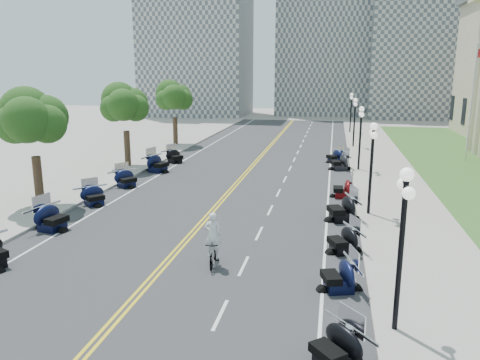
# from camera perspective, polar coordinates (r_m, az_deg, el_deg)

# --- Properties ---
(ground) EXTENTS (160.00, 160.00, 0.00)m
(ground) POSITION_cam_1_polar(r_m,az_deg,el_deg) (23.63, -5.38, -6.00)
(ground) COLOR gray
(road) EXTENTS (16.00, 90.00, 0.01)m
(road) POSITION_cam_1_polar(r_m,az_deg,el_deg) (32.95, -0.41, -0.44)
(road) COLOR #333335
(road) RESTS_ON ground
(centerline_yellow_a) EXTENTS (0.12, 90.00, 0.00)m
(centerline_yellow_a) POSITION_cam_1_polar(r_m,az_deg,el_deg) (32.98, -0.62, -0.41)
(centerline_yellow_a) COLOR yellow
(centerline_yellow_a) RESTS_ON road
(centerline_yellow_b) EXTENTS (0.12, 90.00, 0.00)m
(centerline_yellow_b) POSITION_cam_1_polar(r_m,az_deg,el_deg) (32.93, -0.21, -0.43)
(centerline_yellow_b) COLOR yellow
(centerline_yellow_b) RESTS_ON road
(edge_line_north) EXTENTS (0.12, 90.00, 0.00)m
(edge_line_north) POSITION_cam_1_polar(r_m,az_deg,el_deg) (32.30, 10.78, -0.93)
(edge_line_north) COLOR white
(edge_line_north) RESTS_ON road
(edge_line_south) EXTENTS (0.12, 90.00, 0.00)m
(edge_line_south) POSITION_cam_1_polar(r_m,az_deg,el_deg) (34.79, -10.79, 0.07)
(edge_line_south) COLOR white
(edge_line_south) RESTS_ON road
(lane_dash_4) EXTENTS (0.12, 2.00, 0.00)m
(lane_dash_4) POSITION_cam_1_polar(r_m,az_deg,el_deg) (15.78, -2.42, -16.08)
(lane_dash_4) COLOR white
(lane_dash_4) RESTS_ON road
(lane_dash_5) EXTENTS (0.12, 2.00, 0.00)m
(lane_dash_5) POSITION_cam_1_polar(r_m,az_deg,el_deg) (19.28, 0.44, -10.41)
(lane_dash_5) COLOR white
(lane_dash_5) RESTS_ON road
(lane_dash_6) EXTENTS (0.12, 2.00, 0.00)m
(lane_dash_6) POSITION_cam_1_polar(r_m,az_deg,el_deg) (22.95, 2.35, -6.50)
(lane_dash_6) COLOR white
(lane_dash_6) RESTS_ON road
(lane_dash_7) EXTENTS (0.12, 2.00, 0.00)m
(lane_dash_7) POSITION_cam_1_polar(r_m,az_deg,el_deg) (26.72, 3.70, -3.68)
(lane_dash_7) COLOR white
(lane_dash_7) RESTS_ON road
(lane_dash_8) EXTENTS (0.12, 2.00, 0.00)m
(lane_dash_8) POSITION_cam_1_polar(r_m,az_deg,el_deg) (30.54, 4.71, -1.55)
(lane_dash_8) COLOR white
(lane_dash_8) RESTS_ON road
(lane_dash_9) EXTENTS (0.12, 2.00, 0.00)m
(lane_dash_9) POSITION_cam_1_polar(r_m,az_deg,el_deg) (34.41, 5.49, 0.10)
(lane_dash_9) COLOR white
(lane_dash_9) RESTS_ON road
(lane_dash_10) EXTENTS (0.12, 2.00, 0.00)m
(lane_dash_10) POSITION_cam_1_polar(r_m,az_deg,el_deg) (38.30, 6.12, 1.41)
(lane_dash_10) COLOR white
(lane_dash_10) RESTS_ON road
(lane_dash_11) EXTENTS (0.12, 2.00, 0.00)m
(lane_dash_11) POSITION_cam_1_polar(r_m,az_deg,el_deg) (42.21, 6.63, 2.48)
(lane_dash_11) COLOR white
(lane_dash_11) RESTS_ON road
(lane_dash_12) EXTENTS (0.12, 2.00, 0.00)m
(lane_dash_12) POSITION_cam_1_polar(r_m,az_deg,el_deg) (46.14, 7.05, 3.37)
(lane_dash_12) COLOR white
(lane_dash_12) RESTS_ON road
(lane_dash_13) EXTENTS (0.12, 2.00, 0.00)m
(lane_dash_13) POSITION_cam_1_polar(r_m,az_deg,el_deg) (50.08, 7.41, 4.12)
(lane_dash_13) COLOR white
(lane_dash_13) RESTS_ON road
(lane_dash_14) EXTENTS (0.12, 2.00, 0.00)m
(lane_dash_14) POSITION_cam_1_polar(r_m,az_deg,el_deg) (54.02, 7.71, 4.76)
(lane_dash_14) COLOR white
(lane_dash_14) RESTS_ON road
(lane_dash_15) EXTENTS (0.12, 2.00, 0.00)m
(lane_dash_15) POSITION_cam_1_polar(r_m,az_deg,el_deg) (57.98, 7.98, 5.32)
(lane_dash_15) COLOR white
(lane_dash_15) RESTS_ON road
(lane_dash_16) EXTENTS (0.12, 2.00, 0.00)m
(lane_dash_16) POSITION_cam_1_polar(r_m,az_deg,el_deg) (61.94, 8.21, 5.80)
(lane_dash_16) COLOR white
(lane_dash_16) RESTS_ON road
(lane_dash_17) EXTENTS (0.12, 2.00, 0.00)m
(lane_dash_17) POSITION_cam_1_polar(r_m,az_deg,el_deg) (65.91, 8.41, 6.22)
(lane_dash_17) COLOR white
(lane_dash_17) RESTS_ON road
(lane_dash_18) EXTENTS (0.12, 2.00, 0.00)m
(lane_dash_18) POSITION_cam_1_polar(r_m,az_deg,el_deg) (69.88, 8.59, 6.60)
(lane_dash_18) COLOR white
(lane_dash_18) RESTS_ON road
(lane_dash_19) EXTENTS (0.12, 2.00, 0.00)m
(lane_dash_19) POSITION_cam_1_polar(r_m,az_deg,el_deg) (73.85, 8.76, 6.93)
(lane_dash_19) COLOR white
(lane_dash_19) RESTS_ON road
(sidewalk_north) EXTENTS (5.00, 90.00, 0.15)m
(sidewalk_north) POSITION_cam_1_polar(r_m,az_deg,el_deg) (32.53, 18.02, -1.14)
(sidewalk_north) COLOR #9E9991
(sidewalk_north) RESTS_ON ground
(sidewalk_south) EXTENTS (5.00, 90.00, 0.15)m
(sidewalk_south) POSITION_cam_1_polar(r_m,az_deg,el_deg) (36.50, -16.77, 0.45)
(sidewalk_south) COLOR #9E9991
(sidewalk_south) RESTS_ON ground
(lawn) EXTENTS (9.00, 60.00, 0.10)m
(lawn) POSITION_cam_1_polar(r_m,az_deg,el_deg) (41.58, 26.42, 1.09)
(lawn) COLOR #356023
(lawn) RESTS_ON ground
(distant_block_a) EXTENTS (18.00, 14.00, 26.00)m
(distant_block_a) POSITION_cam_1_polar(r_m,az_deg,el_deg) (87.07, -5.26, 16.50)
(distant_block_a) COLOR gray
(distant_block_a) RESTS_ON ground
(distant_block_b) EXTENTS (16.00, 12.00, 30.00)m
(distant_block_b) POSITION_cam_1_polar(r_m,az_deg,el_deg) (89.71, 10.16, 17.53)
(distant_block_b) COLOR gray
(distant_block_b) RESTS_ON ground
(distant_block_c) EXTENTS (20.00, 14.00, 22.00)m
(distant_block_c) POSITION_cam_1_polar(r_m,az_deg,el_deg) (87.81, 22.20, 14.28)
(distant_block_c) COLOR gray
(distant_block_c) RESTS_ON ground
(street_lamp_1) EXTENTS (0.50, 1.20, 4.90)m
(street_lamp_1) POSITION_cam_1_polar(r_m,az_deg,el_deg) (14.46, 18.99, -8.31)
(street_lamp_1) COLOR black
(street_lamp_1) RESTS_ON sidewalk_north
(street_lamp_2) EXTENTS (0.50, 1.20, 4.90)m
(street_lamp_2) POSITION_cam_1_polar(r_m,az_deg,el_deg) (25.96, 15.68, 1.25)
(street_lamp_2) COLOR black
(street_lamp_2) RESTS_ON sidewalk_north
(street_lamp_3) EXTENTS (0.50, 1.20, 4.90)m
(street_lamp_3) POSITION_cam_1_polar(r_m,az_deg,el_deg) (37.77, 14.42, 4.90)
(street_lamp_3) COLOR black
(street_lamp_3) RESTS_ON sidewalk_north
(street_lamp_4) EXTENTS (0.50, 1.20, 4.90)m
(street_lamp_4) POSITION_cam_1_polar(r_m,az_deg,el_deg) (49.68, 13.76, 6.80)
(street_lamp_4) COLOR black
(street_lamp_4) RESTS_ON sidewalk_north
(street_lamp_5) EXTENTS (0.50, 1.20, 4.90)m
(street_lamp_5) POSITION_cam_1_polar(r_m,az_deg,el_deg) (61.62, 13.35, 7.97)
(street_lamp_5) COLOR black
(street_lamp_5) RESTS_ON sidewalk_north
(flagpole) EXTENTS (1.10, 0.20, 10.00)m
(flagpole) POSITION_cam_1_polar(r_m,az_deg,el_deg) (44.94, 26.40, 8.28)
(flagpole) COLOR silver
(flagpole) RESTS_ON ground
(tree_2) EXTENTS (4.80, 4.80, 9.20)m
(tree_2) POSITION_cam_1_polar(r_m,az_deg,el_deg) (28.78, -23.95, 6.07)
(tree_2) COLOR #235619
(tree_2) RESTS_ON sidewalk_south
(tree_3) EXTENTS (4.80, 4.80, 9.20)m
(tree_3) POSITION_cam_1_polar(r_m,az_deg,el_deg) (39.16, -13.82, 8.37)
(tree_3) COLOR #235619
(tree_3) RESTS_ON sidewalk_south
(tree_4) EXTENTS (4.80, 4.80, 9.20)m
(tree_4) POSITION_cam_1_polar(r_m,az_deg,el_deg) (50.26, -8.00, 9.57)
(tree_4) COLOR #235619
(tree_4) RESTS_ON sidewalk_south
(motorcycle_n_3) EXTENTS (2.50, 2.50, 1.24)m
(motorcycle_n_3) POSITION_cam_1_polar(r_m,az_deg,el_deg) (13.40, 11.63, -19.09)
(motorcycle_n_3) COLOR black
(motorcycle_n_3) RESTS_ON road
(motorcycle_n_4) EXTENTS (2.25, 2.25, 1.27)m
(motorcycle_n_4) POSITION_cam_1_polar(r_m,az_deg,el_deg) (17.44, 11.99, -11.12)
(motorcycle_n_4) COLOR black
(motorcycle_n_4) RESTS_ON road
(motorcycle_n_5) EXTENTS (2.42, 2.42, 1.27)m
(motorcycle_n_5) POSITION_cam_1_polar(r_m,az_deg,el_deg) (20.90, 12.51, -6.99)
(motorcycle_n_5) COLOR black
(motorcycle_n_5) RESTS_ON road
(motorcycle_n_6) EXTENTS (2.70, 2.70, 1.49)m
(motorcycle_n_6) POSITION_cam_1_polar(r_m,az_deg,el_deg) (25.18, 12.38, -3.27)
(motorcycle_n_6) COLOR black
(motorcycle_n_6) RESTS_ON road
(motorcycle_n_7) EXTENTS (1.91, 1.91, 1.30)m
(motorcycle_n_7) POSITION_cam_1_polar(r_m,az_deg,el_deg) (29.89, 12.45, -0.89)
(motorcycle_n_7) COLOR #590A0C
(motorcycle_n_7) RESTS_ON road
(motorcycle_n_9) EXTENTS (2.55, 2.55, 1.45)m
(motorcycle_n_9) POSITION_cam_1_polar(r_m,az_deg,el_deg) (38.33, 12.07, 2.30)
(motorcycle_n_9) COLOR black
(motorcycle_n_9) RESTS_ON road
(motorcycle_n_10) EXTENTS (2.49, 2.49, 1.27)m
(motorcycle_n_10) POSITION_cam_1_polar(r_m,az_deg,el_deg) (41.38, 11.47, 2.97)
(motorcycle_n_10) COLOR black
(motorcycle_n_10) RESTS_ON road
(motorcycle_s_5) EXTENTS (2.44, 2.44, 1.43)m
(motorcycle_s_5) POSITION_cam_1_polar(r_m,az_deg,el_deg) (24.99, -22.01, -4.14)
(motorcycle_s_5) COLOR black
(motorcycle_s_5) RESTS_ON road
(motorcycle_s_6) EXTENTS (2.54, 2.54, 1.26)m
(motorcycle_s_6) POSITION_cam_1_polar(r_m,az_deg,el_deg) (28.86, -17.42, -1.72)
(motorcycle_s_6) COLOR black
(motorcycle_s_6) RESTS_ON road
(motorcycle_s_7) EXTENTS (2.62, 2.62, 1.32)m
(motorcycle_s_7) POSITION_cam_1_polar(r_m,az_deg,el_deg) (32.79, -13.71, 0.29)
(motorcycle_s_7) COLOR black
(motorcycle_s_7) RESTS_ON road
(motorcycle_s_8) EXTENTS (2.73, 2.73, 1.53)m
(motorcycle_s_8) POSITION_cam_1_polar(r_m,az_deg,el_deg) (37.18, -10.01, 2.12)
(motorcycle_s_8) COLOR black
(motorcycle_s_8) RESTS_ON road
(motorcycle_s_9) EXTENTS (2.57, 2.57, 1.29)m
(motorcycle_s_9) POSITION_cam_1_polar(r_m,az_deg,el_deg) (40.83, -7.95, 2.99)
(motorcycle_s_9) COLOR black
(motorcycle_s_9) RESTS_ON road
(bicycle) EXTENTS (0.69, 1.83, 1.07)m
(bicycle) POSITION_cam_1_polar(r_m,az_deg,el_deg) (19.19, -3.29, -8.86)
(bicycle) COLOR #A51414
(bicycle) RESTS_ON road
(cyclist_rider) EXTENTS (0.69, 0.45, 1.90)m
(cyclist_rider) POSITION_cam_1_polar(r_m,az_deg,el_deg) (18.68, -3.35, -4.63)
(cyclist_rider) COLOR silver
(cyclist_rider) RESTS_ON bicycle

